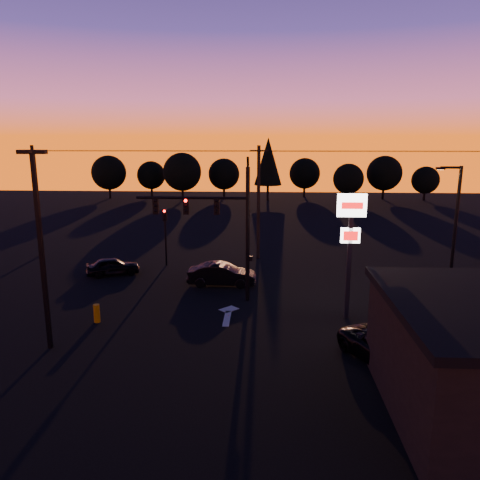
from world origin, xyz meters
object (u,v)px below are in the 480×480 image
at_px(parking_lot_light, 40,238).
at_px(suv_parked, 388,349).
at_px(secondary_signal, 165,229).
at_px(car_mid, 222,274).
at_px(traffic_signal_mast, 220,220).
at_px(bollard, 97,313).
at_px(pylon_sign, 351,230).
at_px(streetlight, 454,226).
at_px(car_left, 113,266).

xyz_separation_m(parking_lot_light, suv_parked, (15.39, -0.75, -4.60)).
relative_size(secondary_signal, car_mid, 0.97).
height_order(traffic_signal_mast, suv_parked, traffic_signal_mast).
distance_m(secondary_signal, suv_parked, 20.08).
distance_m(bollard, suv_parked, 14.81).
xyz_separation_m(pylon_sign, streetlight, (6.91, 4.00, -0.49)).
bearing_deg(bollard, pylon_sign, 5.70).
bearing_deg(car_mid, traffic_signal_mast, -174.95).
bearing_deg(suv_parked, car_mid, 99.54).
distance_m(pylon_sign, car_mid, 9.96).
bearing_deg(traffic_signal_mast, secondary_signal, 123.19).
bearing_deg(parking_lot_light, pylon_sign, 17.23).
xyz_separation_m(traffic_signal_mast, suv_parked, (7.99, -7.74, -4.26)).
height_order(secondary_signal, streetlight, streetlight).
distance_m(traffic_signal_mast, car_left, 10.41).
distance_m(traffic_signal_mast, suv_parked, 11.92).
height_order(car_left, suv_parked, suv_parked).
distance_m(secondary_signal, pylon_sign, 15.75).
bearing_deg(car_mid, suv_parked, -141.19).
height_order(pylon_sign, bollard, pylon_sign).
xyz_separation_m(streetlight, suv_parked, (-6.02, -9.25, -3.75)).
distance_m(streetlight, suv_parked, 11.65).
bearing_deg(pylon_sign, parking_lot_light, -162.77).
bearing_deg(bollard, parking_lot_light, -109.37).
height_order(pylon_sign, car_mid, pylon_sign).
bearing_deg(secondary_signal, traffic_signal_mast, -56.81).
relative_size(traffic_signal_mast, suv_parked, 1.78).
distance_m(pylon_sign, suv_parked, 6.81).
height_order(car_left, car_mid, car_mid).
height_order(traffic_signal_mast, streetlight, traffic_signal_mast).
distance_m(secondary_signal, bollard, 11.65).
bearing_deg(traffic_signal_mast, suv_parked, -44.09).
distance_m(streetlight, bollard, 21.35).
bearing_deg(bollard, car_mid, 47.61).
relative_size(car_left, car_mid, 0.82).
relative_size(secondary_signal, suv_parked, 0.90).
xyz_separation_m(car_left, suv_parked, (16.17, -12.53, 0.04)).
bearing_deg(car_left, bollard, 170.06).
height_order(parking_lot_light, pylon_sign, parking_lot_light).
height_order(secondary_signal, pylon_sign, pylon_sign).
bearing_deg(car_left, parking_lot_light, 161.48).
relative_size(bollard, car_left, 0.27).
height_order(secondary_signal, parking_lot_light, parking_lot_light).
xyz_separation_m(parking_lot_light, bollard, (1.11, 3.16, -4.78)).
xyz_separation_m(secondary_signal, pylon_sign, (12.00, -9.99, 2.05)).
distance_m(bollard, car_mid, 9.04).
bearing_deg(car_mid, pylon_sign, -125.10).
bearing_deg(streetlight, car_mid, 174.63).
bearing_deg(bollard, car_left, 102.35).
bearing_deg(traffic_signal_mast, car_mid, 93.96).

